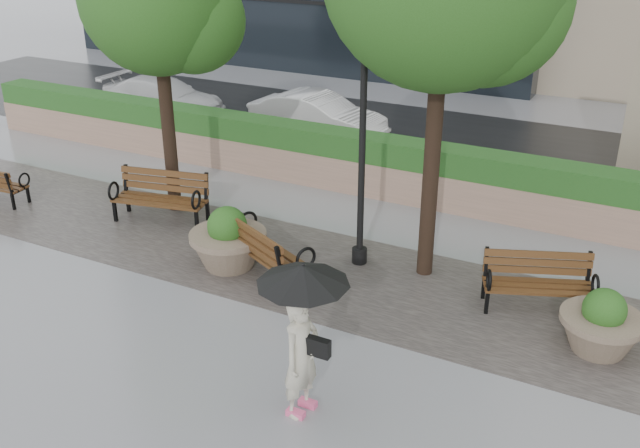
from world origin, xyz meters
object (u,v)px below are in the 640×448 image
at_px(planter_left, 228,244).
at_px(lamppost, 362,161).
at_px(bench_3, 537,294).
at_px(car_right, 317,117).
at_px(bench_2, 265,261).
at_px(bench_1, 161,207).
at_px(car_left, 164,97).
at_px(planter_right, 601,327).
at_px(pedestrian, 302,326).

relative_size(planter_left, lamppost, 0.31).
relative_size(bench_3, car_right, 0.48).
bearing_deg(bench_2, bench_1, 7.32).
relative_size(car_left, car_right, 1.04).
relative_size(lamppost, car_right, 1.15).
relative_size(bench_3, planter_right, 1.52).
distance_m(planter_left, car_left, 10.50).
distance_m(planter_left, car_right, 7.83).
bearing_deg(pedestrian, bench_1, 63.72).
bearing_deg(planter_right, bench_1, 175.23).
bearing_deg(car_left, car_right, -89.68).
distance_m(bench_2, bench_3, 4.71).
xyz_separation_m(bench_1, planter_left, (2.41, -1.04, 0.15)).
bearing_deg(bench_2, pedestrian, 155.15).
bearing_deg(bench_1, planter_left, -35.51).
distance_m(bench_1, bench_2, 3.38).
bearing_deg(car_right, pedestrian, -149.87).
relative_size(bench_1, bench_2, 0.99).
xyz_separation_m(bench_2, pedestrian, (2.38, -2.91, 1.00)).
xyz_separation_m(car_left, pedestrian, (10.60, -10.37, 0.72)).
distance_m(planter_left, lamppost, 2.88).
bearing_deg(bench_3, pedestrian, -140.20).
height_order(bench_1, car_right, car_right).
xyz_separation_m(bench_3, planter_left, (-5.36, -1.10, 0.18)).
height_order(car_left, car_right, car_right).
distance_m(bench_3, lamppost, 3.71).
xyz_separation_m(bench_1, lamppost, (4.49, 0.19, 1.70)).
height_order(bench_1, lamppost, lamppost).
height_order(lamppost, car_left, lamppost).
bearing_deg(planter_right, bench_2, -176.59).
bearing_deg(planter_left, planter_right, 2.68).
bearing_deg(pedestrian, car_left, 54.93).
bearing_deg(bench_3, car_left, 131.89).
bearing_deg(planter_left, car_left, 135.04).
height_order(bench_3, planter_left, planter_left).
bearing_deg(car_left, bench_2, -133.20).
xyz_separation_m(bench_1, car_right, (0.31, 6.50, 0.34)).
bearing_deg(bench_1, car_left, 116.09).
bearing_deg(bench_1, pedestrian, -47.69).
relative_size(planter_right, pedestrian, 0.57).
bearing_deg(planter_left, bench_2, -2.56).
relative_size(bench_2, car_left, 0.51).
xyz_separation_m(lamppost, car_left, (-9.51, 6.18, -1.42)).
xyz_separation_m(bench_3, lamppost, (-3.28, 0.14, 1.74)).
relative_size(bench_3, car_left, 0.46).
distance_m(bench_1, planter_left, 2.63).
distance_m(planter_right, car_right, 11.21).
distance_m(bench_2, car_left, 11.10).
height_order(bench_2, lamppost, lamppost).
height_order(bench_3, car_left, car_left).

